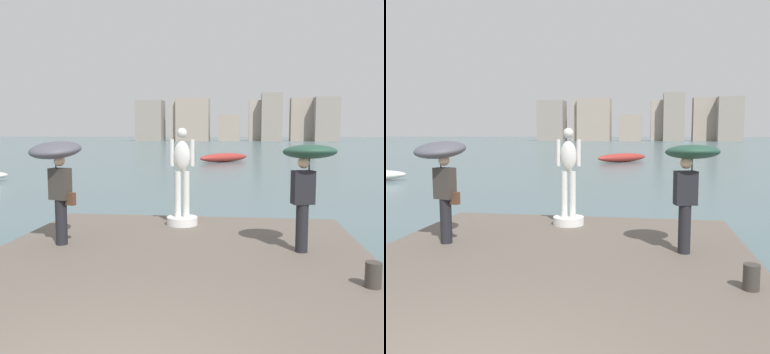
{
  "view_description": "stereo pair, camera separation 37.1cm",
  "coord_description": "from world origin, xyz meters",
  "views": [
    {
      "loc": [
        1.12,
        -2.95,
        2.56
      ],
      "look_at": [
        0.0,
        6.43,
        1.55
      ],
      "focal_mm": 39.22,
      "sensor_mm": 36.0,
      "label": 1
    },
    {
      "loc": [
        1.48,
        -2.9,
        2.56
      ],
      "look_at": [
        0.0,
        6.43,
        1.55
      ],
      "focal_mm": 39.22,
      "sensor_mm": 36.0,
      "label": 2
    }
  ],
  "objects": [
    {
      "name": "ground_plane",
      "position": [
        0.0,
        40.0,
        0.0
      ],
      "size": [
        400.0,
        400.0,
        0.0
      ],
      "primitive_type": "plane",
      "color": "#4C666B"
    },
    {
      "name": "mooring_bollard",
      "position": [
        2.96,
        2.97,
        0.58
      ],
      "size": [
        0.22,
        0.22,
        0.36
      ],
      "primitive_type": "cylinder",
      "color": "#38332D",
      "rests_on": "pier"
    },
    {
      "name": "pier",
      "position": [
        0.0,
        2.32,
        0.2
      ],
      "size": [
        6.86,
        10.64,
        0.4
      ],
      "primitive_type": "cube",
      "color": "#60564C",
      "rests_on": "ground"
    },
    {
      "name": "distant_skyline",
      "position": [
        -1.48,
        124.48,
        6.15
      ],
      "size": [
        59.2,
        11.05,
        14.0
      ],
      "color": "gray",
      "rests_on": "ground"
    },
    {
      "name": "boat_mid",
      "position": [
        -0.4,
        33.58,
        0.38
      ],
      "size": [
        4.58,
        4.61,
        0.76
      ],
      "color": "#9E2D28",
      "rests_on": "ground"
    },
    {
      "name": "statue_white_figure",
      "position": [
        -0.26,
        6.63,
        1.26
      ],
      "size": [
        0.72,
        0.72,
        2.26
      ],
      "color": "silver",
      "rests_on": "pier"
    },
    {
      "name": "onlooker_left",
      "position": [
        -2.4,
        4.68,
        1.98
      ],
      "size": [
        1.22,
        1.24,
        2.04
      ],
      "color": "black",
      "rests_on": "pier"
    },
    {
      "name": "onlooker_right",
      "position": [
        2.28,
        4.7,
        1.93
      ],
      "size": [
        1.14,
        1.15,
        1.97
      ],
      "color": "black",
      "rests_on": "pier"
    }
  ]
}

